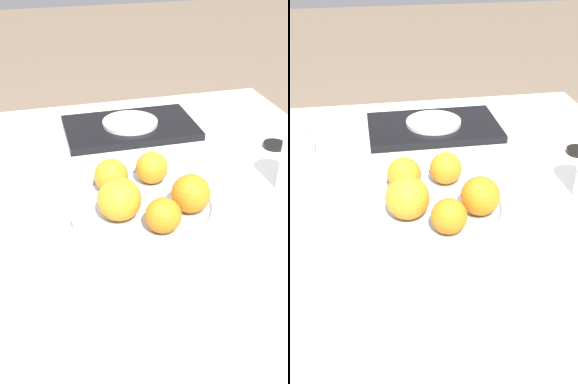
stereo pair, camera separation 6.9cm
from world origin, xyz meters
The scene contains 11 objects.
ground_plane centered at (0.00, 0.00, 0.00)m, with size 12.00×12.00×0.00m, color #7A6651.
table centered at (0.00, 0.00, 0.35)m, with size 1.26×0.81×0.71m.
fruit_platter centered at (0.10, -0.20, 0.72)m, with size 0.29×0.29×0.03m.
orange_0 centered at (0.04, -0.23, 0.77)m, with size 0.08×0.08×0.08m.
orange_1 centered at (0.18, -0.24, 0.77)m, with size 0.08×0.08×0.08m.
orange_2 centered at (0.13, -0.12, 0.76)m, with size 0.07×0.07×0.07m.
orange_3 centered at (0.11, -0.29, 0.76)m, with size 0.07×0.07×0.07m.
orange_4 centered at (0.04, -0.13, 0.76)m, with size 0.07×0.07×0.07m.
serving_tray centered at (0.16, 0.18, 0.72)m, with size 0.35×0.22×0.02m.
side_plate centered at (0.16, 0.18, 0.73)m, with size 0.15×0.15×0.01m.
soy_dish centered at (0.49, -0.01, 0.72)m, with size 0.06×0.06×0.01m.
Camera 1 is at (-0.09, -0.91, 1.23)m, focal length 42.00 mm.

